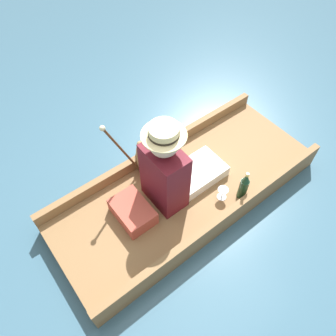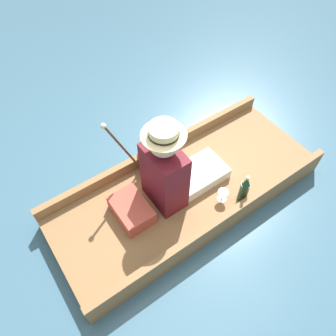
% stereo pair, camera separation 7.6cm
% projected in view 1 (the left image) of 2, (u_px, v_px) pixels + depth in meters
% --- Properties ---
extents(ground_plane, '(16.00, 16.00, 0.00)m').
position_uv_depth(ground_plane, '(185.00, 195.00, 3.05)').
color(ground_plane, '#385B70').
extents(punt_boat, '(0.98, 2.44, 0.27)m').
position_uv_depth(punt_boat, '(186.00, 190.00, 2.97)').
color(punt_boat, brown).
rests_on(punt_boat, ground_plane).
extents(seat_cushion, '(0.37, 0.26, 0.14)m').
position_uv_depth(seat_cushion, '(133.00, 212.00, 2.68)').
color(seat_cushion, '#B24738').
rests_on(seat_cushion, punt_boat).
extents(seated_person, '(0.37, 0.77, 0.87)m').
position_uv_depth(seated_person, '(172.00, 170.00, 2.61)').
color(seated_person, white).
rests_on(seated_person, punt_boat).
extents(teddy_bear, '(0.25, 0.15, 0.35)m').
position_uv_depth(teddy_bear, '(144.00, 159.00, 2.90)').
color(teddy_bear, '#9E754C').
rests_on(teddy_bear, punt_boat).
extents(wine_glass, '(0.09, 0.09, 0.12)m').
position_uv_depth(wine_glass, '(223.00, 192.00, 2.78)').
color(wine_glass, silver).
rests_on(wine_glass, punt_boat).
extents(walking_cane, '(0.04, 0.31, 0.76)m').
position_uv_depth(walking_cane, '(120.00, 148.00, 2.61)').
color(walking_cane, brown).
rests_on(walking_cane, punt_boat).
extents(champagne_bottle, '(0.08, 0.08, 0.32)m').
position_uv_depth(champagne_bottle, '(244.00, 186.00, 2.74)').
color(champagne_bottle, '#19381E').
rests_on(champagne_bottle, punt_boat).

